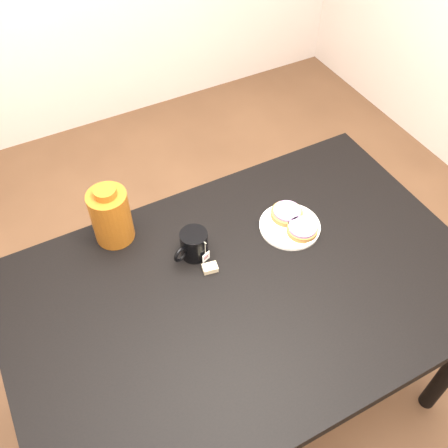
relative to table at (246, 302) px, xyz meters
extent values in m
plane|color=brown|center=(0.00, 0.00, -0.67)|extent=(4.00, 4.00, 0.00)
cube|color=black|center=(0.00, 0.00, 0.06)|extent=(1.40, 0.90, 0.04)
cylinder|color=black|center=(-0.64, 0.39, -0.31)|extent=(0.06, 0.06, 0.71)
cylinder|color=black|center=(0.64, 0.39, -0.31)|extent=(0.06, 0.06, 0.71)
cylinder|color=white|center=(0.24, 0.14, 0.09)|extent=(0.20, 0.20, 0.01)
torus|color=white|center=(0.24, 0.14, 0.09)|extent=(0.19, 0.19, 0.01)
cylinder|color=brown|center=(0.25, 0.18, 0.10)|extent=(0.14, 0.14, 0.02)
cylinder|color=#9977A1|center=(0.25, 0.18, 0.12)|extent=(0.12, 0.12, 0.01)
cylinder|color=brown|center=(0.26, 0.10, 0.10)|extent=(0.13, 0.13, 0.02)
cylinder|color=#9977A1|center=(0.26, 0.10, 0.12)|extent=(0.12, 0.12, 0.01)
cylinder|color=black|center=(-0.08, 0.18, 0.13)|extent=(0.11, 0.11, 0.09)
cylinder|color=black|center=(-0.08, 0.18, 0.17)|extent=(0.07, 0.07, 0.00)
torus|color=black|center=(-0.14, 0.16, 0.14)|extent=(0.05, 0.03, 0.05)
cylinder|color=beige|center=(-0.07, 0.14, 0.15)|extent=(0.00, 0.00, 0.05)
cube|color=white|center=(-0.07, 0.14, 0.11)|extent=(0.03, 0.01, 0.03)
cube|color=#C6B793|center=(-0.07, 0.11, 0.09)|extent=(0.05, 0.04, 0.02)
cylinder|color=#69320D|center=(-0.28, 0.37, 0.18)|extent=(0.13, 0.13, 0.18)
cylinder|color=#69320D|center=(-0.28, 0.37, 0.28)|extent=(0.07, 0.07, 0.02)
camera|label=1|loc=(-0.45, -0.71, 1.32)|focal=40.00mm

